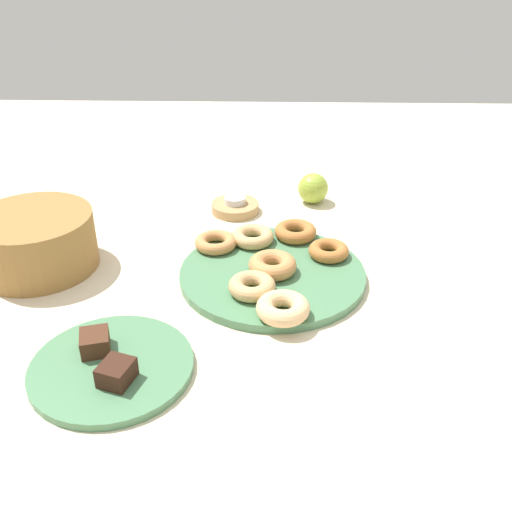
{
  "coord_description": "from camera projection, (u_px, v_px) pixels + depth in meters",
  "views": [
    {
      "loc": [
        -0.91,
        0.01,
        0.57
      ],
      "look_at": [
        0.0,
        0.03,
        0.05
      ],
      "focal_mm": 40.81,
      "sensor_mm": 36.0,
      "label": 1
    }
  ],
  "objects": [
    {
      "name": "ground_plane",
      "position": [
        272.0,
        278.0,
        1.07
      ],
      "size": [
        2.4,
        2.4,
        0.0
      ],
      "primitive_type": "plane",
      "color": "beige"
    },
    {
      "name": "donut_plate",
      "position": [
        272.0,
        274.0,
        1.06
      ],
      "size": [
        0.34,
        0.34,
        0.02
      ],
      "primitive_type": "cylinder",
      "color": "#4C7F56",
      "rests_on": "ground_plane"
    },
    {
      "name": "donut_0",
      "position": [
        329.0,
        251.0,
        1.1
      ],
      "size": [
        0.08,
        0.08,
        0.02
      ],
      "primitive_type": "torus",
      "rotation": [
        0.0,
        0.0,
        0.04
      ],
      "color": "#AD6B33",
      "rests_on": "donut_plate"
    },
    {
      "name": "donut_1",
      "position": [
        253.0,
        237.0,
        1.15
      ],
      "size": [
        0.12,
        0.12,
        0.02
      ],
      "primitive_type": "torus",
      "rotation": [
        0.0,
        0.0,
        3.99
      ],
      "color": "tan",
      "rests_on": "donut_plate"
    },
    {
      "name": "donut_2",
      "position": [
        252.0,
        286.0,
        0.99
      ],
      "size": [
        0.11,
        0.11,
        0.03
      ],
      "primitive_type": "torus",
      "rotation": [
        0.0,
        0.0,
        1.95
      ],
      "color": "tan",
      "rests_on": "donut_plate"
    },
    {
      "name": "donut_3",
      "position": [
        216.0,
        242.0,
        1.13
      ],
      "size": [
        0.11,
        0.11,
        0.02
      ],
      "primitive_type": "torus",
      "rotation": [
        0.0,
        0.0,
        4.23
      ],
      "color": "#C6844C",
      "rests_on": "donut_plate"
    },
    {
      "name": "donut_4",
      "position": [
        283.0,
        308.0,
        0.93
      ],
      "size": [
        0.12,
        0.12,
        0.03
      ],
      "primitive_type": "torus",
      "rotation": [
        0.0,
        0.0,
        0.51
      ],
      "color": "#EABC84",
      "rests_on": "donut_plate"
    },
    {
      "name": "donut_5",
      "position": [
        295.0,
        232.0,
        1.17
      ],
      "size": [
        0.12,
        0.12,
        0.03
      ],
      "primitive_type": "torus",
      "rotation": [
        0.0,
        0.0,
        5.64
      ],
      "color": "#AD6B33",
      "rests_on": "donut_plate"
    },
    {
      "name": "donut_6",
      "position": [
        275.0,
        265.0,
        1.05
      ],
      "size": [
        0.1,
        0.1,
        0.03
      ],
      "primitive_type": "torus",
      "rotation": [
        0.0,
        0.0,
        0.2
      ],
      "color": "#C6844C",
      "rests_on": "donut_plate"
    },
    {
      "name": "cake_plate",
      "position": [
        112.0,
        367.0,
        0.84
      ],
      "size": [
        0.24,
        0.24,
        0.01
      ],
      "primitive_type": "cylinder",
      "color": "#4C7F56",
      "rests_on": "ground_plane"
    },
    {
      "name": "brownie_near",
      "position": [
        117.0,
        373.0,
        0.8
      ],
      "size": [
        0.06,
        0.05,
        0.03
      ],
      "primitive_type": "cube",
      "rotation": [
        0.0,
        0.0,
        -0.32
      ],
      "color": "#381E14",
      "rests_on": "cake_plate"
    },
    {
      "name": "brownie_far",
      "position": [
        95.0,
        342.0,
        0.86
      ],
      "size": [
        0.06,
        0.05,
        0.03
      ],
      "primitive_type": "cube",
      "rotation": [
        0.0,
        0.0,
        0.27
      ],
      "color": "#472819",
      "rests_on": "cake_plate"
    },
    {
      "name": "candle_holder",
      "position": [
        235.0,
        207.0,
        1.31
      ],
      "size": [
        0.11,
        0.11,
        0.02
      ],
      "primitive_type": "cylinder",
      "color": "tan",
      "rests_on": "ground_plane"
    },
    {
      "name": "tealight",
      "position": [
        235.0,
        200.0,
        1.3
      ],
      "size": [
        0.05,
        0.05,
        0.01
      ],
      "primitive_type": "cylinder",
      "color": "silver",
      "rests_on": "candle_holder"
    },
    {
      "name": "basket",
      "position": [
        35.0,
        242.0,
        1.08
      ],
      "size": [
        0.31,
        0.31,
        0.11
      ],
      "primitive_type": "cylinder",
      "rotation": [
        0.0,
        0.0,
        5.36
      ],
      "color": "olive",
      "rests_on": "ground_plane"
    },
    {
      "name": "apple",
      "position": [
        313.0,
        188.0,
        1.34
      ],
      "size": [
        0.07,
        0.07,
        0.07
      ],
      "primitive_type": "sphere",
      "color": "#93AD38",
      "rests_on": "ground_plane"
    }
  ]
}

